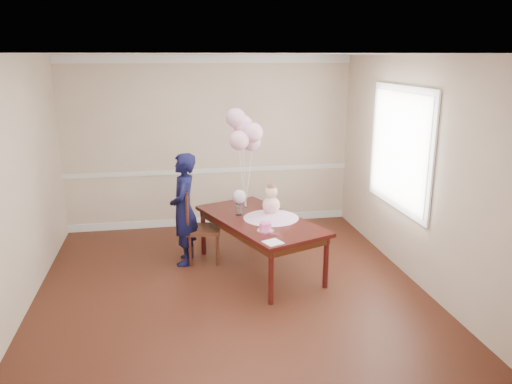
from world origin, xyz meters
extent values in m
cube|color=black|center=(0.00, 0.00, 0.00)|extent=(4.50, 5.00, 0.00)
cube|color=white|center=(0.00, 0.00, 2.70)|extent=(4.50, 5.00, 0.02)
cube|color=tan|center=(0.00, 2.50, 1.35)|extent=(4.50, 0.02, 2.70)
cube|color=tan|center=(0.00, -2.50, 1.35)|extent=(4.50, 0.02, 2.70)
cube|color=tan|center=(-2.25, 0.00, 1.35)|extent=(0.02, 5.00, 2.70)
cube|color=tan|center=(2.25, 0.00, 1.35)|extent=(0.02, 5.00, 2.70)
cube|color=silver|center=(0.00, 2.49, 0.90)|extent=(4.50, 0.02, 0.07)
cube|color=silver|center=(0.00, 2.49, 2.63)|extent=(4.50, 0.02, 0.12)
cube|color=silver|center=(0.00, 2.49, 0.06)|extent=(4.50, 0.02, 0.12)
cube|color=white|center=(2.23, 0.50, 1.55)|extent=(0.02, 1.66, 1.56)
cube|color=white|center=(2.21, 0.50, 1.55)|extent=(0.01, 1.50, 1.40)
cube|color=black|center=(0.44, 0.59, 0.67)|extent=(1.54, 2.06, 0.05)
cube|color=black|center=(0.44, 0.59, 0.60)|extent=(1.42, 1.94, 0.09)
cylinder|color=black|center=(0.39, -0.35, 0.32)|extent=(0.08, 0.08, 0.65)
cylinder|color=black|center=(1.12, -0.06, 0.32)|extent=(0.08, 0.08, 0.65)
cylinder|color=black|center=(-0.23, 1.24, 0.32)|extent=(0.08, 0.08, 0.65)
cylinder|color=black|center=(0.50, 1.52, 0.32)|extent=(0.08, 0.08, 0.65)
cone|color=#E8ABD3|center=(0.59, 0.59, 0.74)|extent=(0.91, 0.91, 0.09)
sphere|color=#FFA1C6|center=(0.59, 0.59, 0.86)|extent=(0.22, 0.22, 0.22)
sphere|color=beige|center=(0.59, 0.59, 1.04)|extent=(0.16, 0.16, 0.16)
sphere|color=brown|center=(0.59, 0.59, 1.09)|extent=(0.11, 0.11, 0.11)
cylinder|color=silver|center=(0.42, 0.13, 0.70)|extent=(0.26, 0.26, 0.01)
cylinder|color=#FF50AB|center=(0.42, 0.13, 0.75)|extent=(0.18, 0.18, 0.09)
sphere|color=silver|center=(0.42, 0.13, 0.81)|extent=(0.03, 0.03, 0.03)
sphere|color=white|center=(0.44, 0.16, 0.81)|extent=(0.03, 0.03, 0.03)
cylinder|color=silver|center=(0.21, 0.80, 0.77)|extent=(0.12, 0.12, 0.15)
sphere|color=beige|center=(0.21, 0.80, 0.93)|extent=(0.18, 0.18, 0.18)
cube|color=white|center=(0.43, -0.26, 0.70)|extent=(0.24, 0.24, 0.01)
cylinder|color=#B7B7BB|center=(0.35, 1.09, 0.70)|extent=(0.05, 0.05, 0.02)
sphere|color=#E9A5B6|center=(0.26, 1.06, 1.62)|extent=(0.26, 0.26, 0.26)
sphere|color=#F8B0D5|center=(0.45, 1.09, 1.71)|extent=(0.26, 0.26, 0.26)
sphere|color=#EBA6CA|center=(0.33, 1.19, 1.80)|extent=(0.26, 0.26, 0.26)
sphere|color=#DA9AB8|center=(0.24, 1.17, 1.90)|extent=(0.26, 0.26, 0.26)
sphere|color=#E6A3BA|center=(0.45, 1.21, 1.57)|extent=(0.26, 0.26, 0.26)
cylinder|color=white|center=(0.30, 1.08, 1.09)|extent=(0.08, 0.03, 0.77)
cylinder|color=white|center=(0.40, 1.09, 1.14)|extent=(0.11, 0.01, 0.86)
cylinder|color=white|center=(0.34, 1.14, 1.18)|extent=(0.02, 0.09, 0.96)
cylinder|color=silver|center=(0.29, 1.13, 1.23)|extent=(0.11, 0.06, 1.05)
cylinder|color=white|center=(0.40, 1.15, 1.07)|extent=(0.10, 0.11, 0.72)
cube|color=#3B1D10|center=(-0.24, 1.01, 0.44)|extent=(0.48, 0.48, 0.05)
cylinder|color=#38160F|center=(-0.43, 0.86, 0.21)|extent=(0.04, 0.04, 0.42)
cylinder|color=#381A0F|center=(-0.08, 0.81, 0.21)|extent=(0.04, 0.04, 0.42)
cylinder|color=#32150D|center=(-0.39, 1.21, 0.21)|extent=(0.04, 0.04, 0.42)
cylinder|color=#39190F|center=(-0.04, 1.17, 0.21)|extent=(0.04, 0.04, 0.42)
cylinder|color=#38180F|center=(-0.45, 0.86, 0.73)|extent=(0.04, 0.04, 0.55)
cylinder|color=#341E0E|center=(-0.41, 1.21, 0.73)|extent=(0.04, 0.04, 0.55)
cube|color=#34140E|center=(-0.43, 1.03, 0.61)|extent=(0.07, 0.39, 0.05)
cube|color=#3C1810|center=(-0.43, 1.03, 0.77)|extent=(0.07, 0.39, 0.05)
cube|color=#3D2010|center=(-0.43, 1.03, 0.93)|extent=(0.07, 0.39, 0.05)
imported|color=black|center=(-0.49, 1.00, 0.74)|extent=(0.45, 0.59, 1.49)
camera|label=1|loc=(-0.67, -5.29, 2.69)|focal=35.00mm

